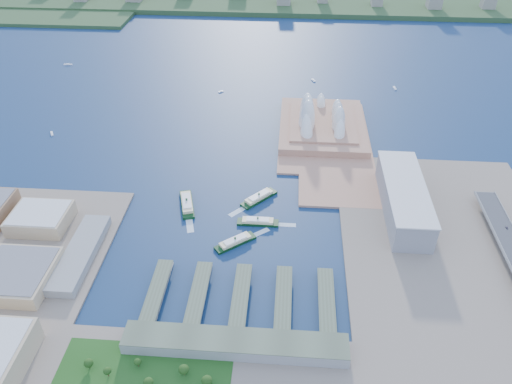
# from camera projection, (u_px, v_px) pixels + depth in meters

# --- Properties ---
(ground) EXTENTS (3000.00, 3000.00, 0.00)m
(ground) POSITION_uv_depth(u_px,v_px,m) (235.00, 248.00, 557.06)
(ground) COLOR #0E2143
(ground) RESTS_ON ground
(east_land) EXTENTS (240.00, 500.00, 3.00)m
(east_land) POSITION_uv_depth(u_px,v_px,m) (467.00, 293.00, 501.06)
(east_land) COLOR gray
(east_land) RESTS_ON ground
(peninsula) EXTENTS (135.00, 220.00, 3.00)m
(peninsula) POSITION_uv_depth(u_px,v_px,m) (324.00, 136.00, 759.50)
(peninsula) COLOR tan
(peninsula) RESTS_ON ground
(far_shore) EXTENTS (2200.00, 260.00, 12.00)m
(far_shore) POSITION_uv_depth(u_px,v_px,m) (275.00, 1.00, 1344.81)
(far_shore) COLOR #2D4926
(far_shore) RESTS_ON ground
(opera_house) EXTENTS (134.00, 180.00, 58.00)m
(opera_house) POSITION_uv_depth(u_px,v_px,m) (323.00, 112.00, 757.91)
(opera_house) COLOR white
(opera_house) RESTS_ON peninsula
(toaster_building) EXTENTS (45.00, 155.00, 35.00)m
(toaster_building) POSITION_uv_depth(u_px,v_px,m) (404.00, 199.00, 597.64)
(toaster_building) COLOR gray
(toaster_building) RESTS_ON east_land
(ferry_wharves) EXTENTS (184.00, 90.00, 9.30)m
(ferry_wharves) POSITION_uv_depth(u_px,v_px,m) (241.00, 296.00, 492.91)
(ferry_wharves) COLOR #4C5842
(ferry_wharves) RESTS_ON ground
(terminal_building) EXTENTS (200.00, 28.00, 12.00)m
(terminal_building) POSITION_uv_depth(u_px,v_px,m) (235.00, 344.00, 441.85)
(terminal_building) COLOR gray
(terminal_building) RESTS_ON south_land
(ferry_a) EXTENTS (28.97, 58.65, 10.75)m
(ferry_a) POSITION_uv_depth(u_px,v_px,m) (187.00, 202.00, 617.02)
(ferry_a) COLOR black
(ferry_a) RESTS_ON ground
(ferry_b) EXTENTS (45.61, 47.89, 9.97)m
(ferry_b) POSITION_uv_depth(u_px,v_px,m) (259.00, 196.00, 627.42)
(ferry_b) COLOR black
(ferry_b) RESTS_ON ground
(ferry_c) EXTENTS (46.65, 40.55, 9.36)m
(ferry_c) POSITION_uv_depth(u_px,v_px,m) (235.00, 240.00, 560.12)
(ferry_c) COLOR black
(ferry_c) RESTS_ON ground
(ferry_d) EXTENTS (48.97, 12.48, 9.26)m
(ferry_d) POSITION_uv_depth(u_px,v_px,m) (258.00, 220.00, 589.09)
(ferry_d) COLOR black
(ferry_d) RESTS_ON ground
(boat_a) EXTENTS (9.20, 13.40, 2.58)m
(boat_a) POSITION_uv_depth(u_px,v_px,m) (52.00, 133.00, 765.52)
(boat_a) COLOR white
(boat_a) RESTS_ON ground
(boat_b) EXTENTS (9.01, 8.30, 2.46)m
(boat_b) POSITION_uv_depth(u_px,v_px,m) (221.00, 91.00, 889.27)
(boat_b) COLOR white
(boat_b) RESTS_ON ground
(boat_c) EXTENTS (5.28, 13.90, 3.05)m
(boat_c) POSITION_uv_depth(u_px,v_px,m) (395.00, 88.00, 900.72)
(boat_c) COLOR white
(boat_c) RESTS_ON ground
(boat_d) EXTENTS (16.90, 4.38, 2.83)m
(boat_d) POSITION_uv_depth(u_px,v_px,m) (68.00, 64.00, 992.35)
(boat_d) COLOR white
(boat_d) RESTS_ON ground
(boat_e) EXTENTS (8.49, 12.85, 3.02)m
(boat_e) POSITION_uv_depth(u_px,v_px,m) (313.00, 80.00, 928.94)
(boat_e) COLOR white
(boat_e) RESTS_ON ground
(car_c) EXTENTS (1.83, 4.51, 1.31)m
(car_c) POSITION_uv_depth(u_px,v_px,m) (507.00, 228.00, 561.57)
(car_c) COLOR slate
(car_c) RESTS_ON expressway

